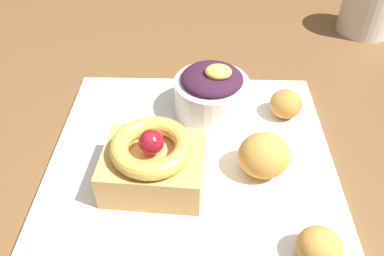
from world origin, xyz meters
TOP-DOWN VIEW (x-y plane):
  - dining_table at (0.00, 0.00)m, footprint 1.38×0.91m
  - front_plate at (0.06, -0.09)m, footprint 0.30×0.30m
  - cake_slice at (0.02, -0.12)m, footprint 0.10×0.08m
  - berry_ramekin at (0.08, -0.01)m, footprint 0.09×0.09m
  - fritter_front at (0.13, -0.10)m, footprint 0.05×0.05m
  - fritter_middle at (0.17, -0.20)m, footprint 0.04×0.04m
  - fritter_back at (0.17, -0.01)m, footprint 0.04×0.04m
  - coffee_mug at (0.34, 0.23)m, footprint 0.09×0.09m

SIDE VIEW (x-z plane):
  - dining_table at x=0.00m, z-range 0.27..1.00m
  - front_plate at x=0.06m, z-range 0.73..0.74m
  - fritter_middle at x=0.17m, z-range 0.74..0.77m
  - fritter_back at x=0.17m, z-range 0.74..0.78m
  - fritter_front at x=0.13m, z-range 0.74..0.79m
  - cake_slice at x=0.02m, z-range 0.74..0.80m
  - berry_ramekin at x=0.08m, z-range 0.74..0.81m
  - coffee_mug at x=0.34m, z-range 0.73..0.81m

